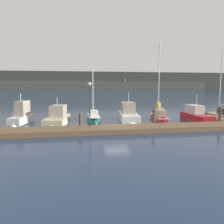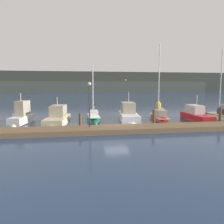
% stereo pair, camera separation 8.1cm
% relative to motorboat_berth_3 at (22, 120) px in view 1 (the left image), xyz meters
% --- Properties ---
extents(ground_plane, '(400.00, 400.00, 0.00)m').
position_rel_motorboat_berth_3_xyz_m(ground_plane, '(10.20, -3.70, -0.46)').
color(ground_plane, navy).
extents(dock, '(47.17, 2.80, 0.45)m').
position_rel_motorboat_berth_3_xyz_m(dock, '(10.20, -5.95, -0.23)').
color(dock, brown).
rests_on(dock, ground).
extents(mooring_pile_2, '(0.28, 0.28, 1.57)m').
position_rel_motorboat_berth_3_xyz_m(mooring_pile_2, '(6.44, -4.30, 0.33)').
color(mooring_pile_2, '#4C3D2D').
rests_on(mooring_pile_2, ground).
extents(mooring_pile_3, '(0.28, 0.28, 1.81)m').
position_rel_motorboat_berth_3_xyz_m(mooring_pile_3, '(13.95, -4.30, 0.45)').
color(mooring_pile_3, '#4C3D2D').
rests_on(mooring_pile_3, ground).
extents(mooring_pile_4, '(0.28, 0.28, 1.98)m').
position_rel_motorboat_berth_3_xyz_m(mooring_pile_4, '(21.45, -4.30, 0.54)').
color(mooring_pile_4, '#4C3D2D').
rests_on(mooring_pile_4, ground).
extents(motorboat_berth_3, '(2.27, 4.75, 4.15)m').
position_rel_motorboat_berth_3_xyz_m(motorboat_berth_3, '(0.00, 0.00, 0.00)').
color(motorboat_berth_3, white).
rests_on(motorboat_berth_3, ground).
extents(motorboat_berth_4, '(3.01, 6.83, 3.59)m').
position_rel_motorboat_berth_3_xyz_m(motorboat_berth_4, '(3.95, -0.08, -0.12)').
color(motorboat_berth_4, beige).
rests_on(motorboat_berth_4, ground).
extents(sailboat_berth_5, '(1.57, 5.49, 7.46)m').
position_rel_motorboat_berth_3_xyz_m(sailboat_berth_5, '(8.12, 0.79, -0.33)').
color(sailboat_berth_5, '#195647').
rests_on(sailboat_berth_5, ground).
extents(motorboat_berth_6, '(3.10, 7.24, 4.12)m').
position_rel_motorboat_berth_3_xyz_m(motorboat_berth_6, '(12.49, 0.74, -0.05)').
color(motorboat_berth_6, white).
rests_on(motorboat_berth_6, ground).
extents(sailboat_berth_7, '(2.62, 7.22, 10.24)m').
position_rel_motorboat_berth_3_xyz_m(sailboat_berth_7, '(16.35, 0.30, -0.32)').
color(sailboat_berth_7, red).
rests_on(sailboat_berth_7, ground).
extents(motorboat_berth_8, '(2.16, 6.23, 3.67)m').
position_rel_motorboat_berth_3_xyz_m(motorboat_berth_8, '(20.68, -0.88, -0.12)').
color(motorboat_berth_8, red).
rests_on(motorboat_berth_8, ground).
extents(sailboat_berth_9, '(1.84, 8.10, 9.84)m').
position_rel_motorboat_berth_3_xyz_m(sailboat_berth_9, '(24.63, -0.38, -0.34)').
color(sailboat_berth_9, beige).
rests_on(sailboat_berth_9, ground).
extents(channel_buoy, '(1.27, 1.27, 2.00)m').
position_rel_motorboat_berth_3_xyz_m(channel_buoy, '(20.04, 10.16, 0.29)').
color(channel_buoy, gold).
rests_on(channel_buoy, ground).
extents(dock_lamppost, '(0.32, 0.32, 4.12)m').
position_rel_motorboat_berth_3_xyz_m(dock_lamppost, '(7.33, -5.25, 2.74)').
color(dock_lamppost, '#2D2D33').
rests_on(dock_lamppost, dock).
extents(hillside_backdrop, '(240.00, 23.00, 13.70)m').
position_rel_motorboat_berth_3_xyz_m(hillside_backdrop, '(11.80, 123.73, 5.86)').
color(hillside_backdrop, '#333833').
rests_on(hillside_backdrop, ground).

